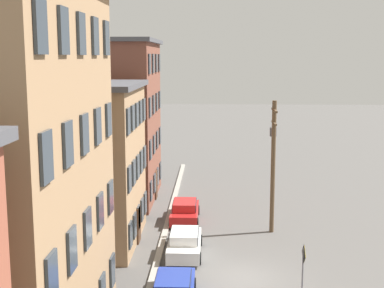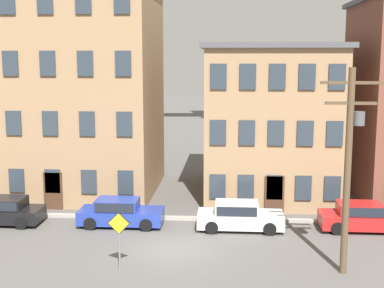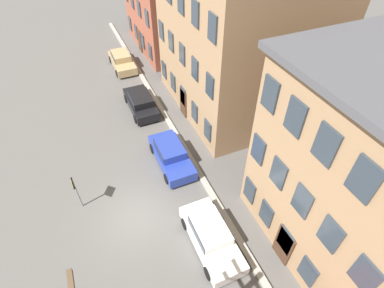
{
  "view_description": "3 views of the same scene",
  "coord_description": "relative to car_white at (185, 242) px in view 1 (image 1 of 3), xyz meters",
  "views": [
    {
      "loc": [
        -25.73,
        1.55,
        11.08
      ],
      "look_at": [
        1.36,
        2.59,
        6.64
      ],
      "focal_mm": 50.0,
      "sensor_mm": 36.0,
      "label": 1
    },
    {
      "loc": [
        2.59,
        -23.6,
        8.81
      ],
      "look_at": [
        0.46,
        5.36,
        4.07
      ],
      "focal_mm": 50.0,
      "sensor_mm": 36.0,
      "label": 2
    },
    {
      "loc": [
        9.87,
        -0.91,
        14.49
      ],
      "look_at": [
        -1.06,
        3.8,
        3.28
      ],
      "focal_mm": 28.0,
      "sensor_mm": 36.0,
      "label": 3
    }
  ],
  "objects": [
    {
      "name": "kerb_strip",
      "position": [
        -3.06,
        1.43,
        -0.67
      ],
      "size": [
        56.0,
        0.36,
        0.16
      ],
      "primitive_type": "cube",
      "color": "#9E998E",
      "rests_on": "ground_plane"
    },
    {
      "name": "utility_pole",
      "position": [
        4.26,
        -5.35,
        3.99
      ],
      "size": [
        2.4,
        0.44,
        8.42
      ],
      "color": "brown",
      "rests_on": "ground_plane"
    },
    {
      "name": "apartment_far",
      "position": [
        2.02,
        8.14,
        4.06
      ],
      "size": [
        8.51,
        10.94,
        9.6
      ],
      "color": "#9E7A56",
      "rests_on": "ground_plane"
    },
    {
      "name": "car_white",
      "position": [
        0.0,
        0.0,
        0.0
      ],
      "size": [
        4.4,
        1.92,
        1.43
      ],
      "color": "silver",
      "rests_on": "ground_plane"
    },
    {
      "name": "ground_plane",
      "position": [
        -3.06,
        -3.07,
        -0.75
      ],
      "size": [
        200.0,
        200.0,
        0.0
      ],
      "primitive_type": "plane",
      "color": "#565451"
    },
    {
      "name": "apartment_annex",
      "position": [
        12.1,
        7.6,
        5.46
      ],
      "size": [
        9.74,
        9.86,
        12.39
      ],
      "color": "brown",
      "rests_on": "ground_plane"
    },
    {
      "name": "caution_sign",
      "position": [
        -5.03,
        -5.79,
        0.92
      ],
      "size": [
        0.93,
        0.08,
        2.51
      ],
      "color": "slate",
      "rests_on": "ground_plane"
    },
    {
      "name": "car_red",
      "position": [
        6.29,
        0.31,
        0.0
      ],
      "size": [
        4.4,
        1.92,
        1.43
      ],
      "color": "#B21E1E",
      "rests_on": "ground_plane"
    }
  ]
}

